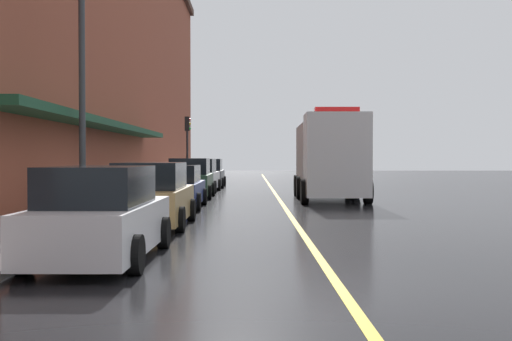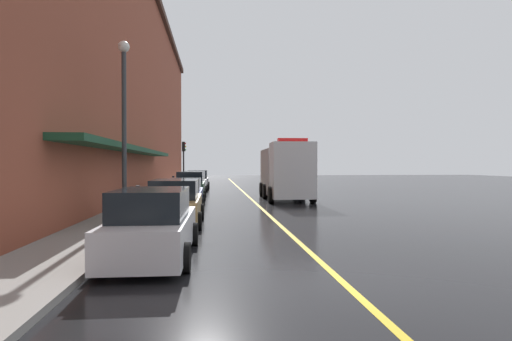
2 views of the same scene
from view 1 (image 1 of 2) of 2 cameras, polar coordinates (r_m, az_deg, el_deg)
The scene contains 16 objects.
ground_plane at distance 33.94m, azimuth 1.64°, elevation -1.95°, with size 112.00×112.00×0.00m, color black.
sidewalk_left at distance 34.27m, azimuth -8.78°, elevation -1.81°, with size 2.40×70.00×0.15m, color gray.
lane_center_stripe at distance 33.94m, azimuth 1.64°, elevation -1.94°, with size 0.16×70.00×0.01m, color gold.
brick_building_left at distance 35.51m, azimuth -20.21°, elevation 11.84°, with size 12.34×64.00×16.91m.
parked_car_0 at distance 11.69m, azimuth -13.76°, elevation -4.02°, with size 2.04×4.75×1.69m.
parked_car_1 at distance 17.20m, azimuth -9.36°, elevation -2.32°, with size 2.06×4.70×1.72m.
parked_car_2 at distance 23.38m, azimuth -7.16°, elevation -1.55°, with size 1.98×4.88×1.57m.
parked_car_3 at distance 29.33m, azimuth -5.93°, elevation -0.79°, with size 2.09×4.47×1.82m.
parked_car_4 at distance 34.45m, azimuth -5.14°, elevation -0.53°, with size 2.22×4.30×1.78m.
parked_car_5 at distance 39.69m, azimuth -4.35°, elevation -0.31°, with size 2.12×4.88×1.77m.
box_truck at distance 28.04m, azimuth 6.61°, elevation 1.12°, with size 2.95×7.88×3.83m.
parking_meter_0 at distance 17.68m, azimuth -13.86°, elevation -1.41°, with size 0.14×0.18×1.33m.
parking_meter_1 at distance 25.26m, azimuth -9.81°, elevation -0.63°, with size 0.14×0.18×1.33m.
parking_meter_2 at distance 31.19m, azimuth -8.02°, elevation -0.29°, with size 0.14×0.18×1.33m.
street_lamp_left at distance 18.44m, azimuth -15.41°, elevation 9.09°, with size 0.44×0.44×6.94m.
traffic_light_near at distance 40.55m, azimuth -6.20°, elevation 3.01°, with size 0.38×0.36×4.30m.
Camera 1 is at (-1.26, -8.87, 1.84)m, focal length 44.41 mm.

